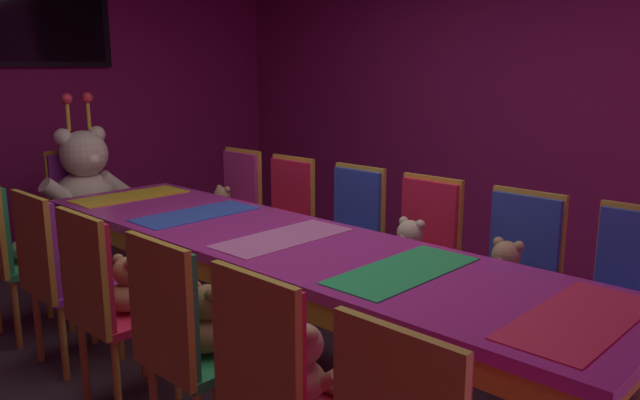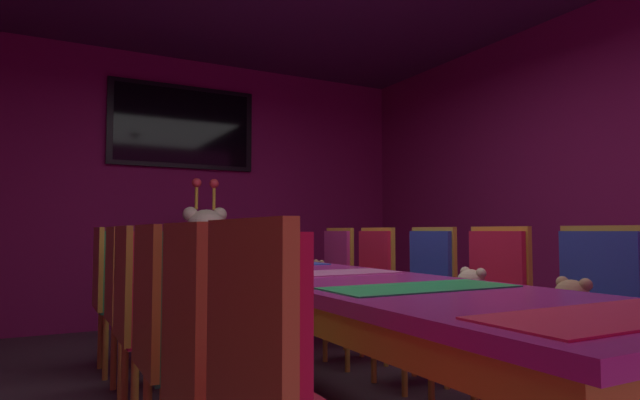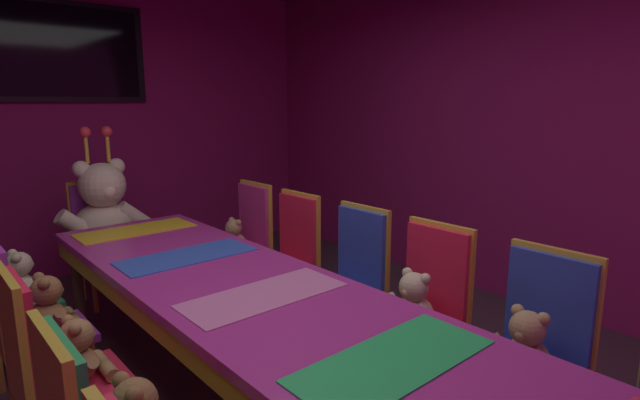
% 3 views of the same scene
% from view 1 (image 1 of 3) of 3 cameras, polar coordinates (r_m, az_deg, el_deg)
% --- Properties ---
extents(ground_plane, '(7.90, 7.90, 0.00)m').
position_cam_1_polar(ground_plane, '(3.56, -3.21, -15.03)').
color(ground_plane, '#3F2D38').
extents(wall_back, '(5.20, 0.12, 2.80)m').
position_cam_1_polar(wall_back, '(5.94, -25.27, 8.82)').
color(wall_back, '#8C1959').
rests_on(wall_back, ground_plane).
extents(wall_right, '(0.12, 6.40, 2.80)m').
position_cam_1_polar(wall_right, '(5.30, 17.87, 9.12)').
color(wall_right, '#8C1959').
rests_on(wall_right, ground_plane).
extents(banquet_table, '(0.90, 3.65, 0.75)m').
position_cam_1_polar(banquet_table, '(3.32, -3.35, -4.86)').
color(banquet_table, '#B22D8C').
rests_on(banquet_table, ground_plane).
extents(chair_left_1, '(0.42, 0.41, 0.98)m').
position_cam_1_polar(chair_left_1, '(2.19, -4.25, -15.89)').
color(chair_left_1, red).
rests_on(chair_left_1, ground_plane).
extents(teddy_left_1, '(0.24, 0.31, 0.30)m').
position_cam_1_polar(teddy_left_1, '(2.29, -1.46, -14.94)').
color(teddy_left_1, tan).
rests_on(teddy_left_1, chair_left_1).
extents(chair_left_2, '(0.42, 0.41, 0.98)m').
position_cam_1_polar(chair_left_2, '(2.60, -12.74, -11.56)').
color(chair_left_2, '#268C4C').
rests_on(chair_left_2, ground_plane).
extents(teddy_left_2, '(0.25, 0.32, 0.30)m').
position_cam_1_polar(teddy_left_2, '(2.67, -10.11, -10.93)').
color(teddy_left_2, olive).
rests_on(teddy_left_2, chair_left_2).
extents(chair_left_3, '(0.42, 0.41, 0.98)m').
position_cam_1_polar(chair_left_3, '(3.11, -19.31, -7.90)').
color(chair_left_3, red).
rests_on(chair_left_3, ground_plane).
extents(teddy_left_3, '(0.23, 0.30, 0.28)m').
position_cam_1_polar(teddy_left_3, '(3.18, -16.97, -7.64)').
color(teddy_left_3, '#9E7247').
rests_on(teddy_left_3, chair_left_3).
extents(chair_left_4, '(0.42, 0.41, 0.98)m').
position_cam_1_polar(chair_left_4, '(3.63, -23.33, -5.37)').
color(chair_left_4, purple).
rests_on(chair_left_4, ground_plane).
extents(teddy_left_4, '(0.25, 0.32, 0.31)m').
position_cam_1_polar(teddy_left_4, '(3.69, -21.25, -5.05)').
color(teddy_left_4, olive).
rests_on(teddy_left_4, chair_left_4).
extents(chair_left_5, '(0.42, 0.41, 0.98)m').
position_cam_1_polar(chair_left_5, '(4.14, -26.72, -3.60)').
color(chair_left_5, '#268C4C').
rests_on(chair_left_5, ground_plane).
extents(teddy_left_5, '(0.25, 0.32, 0.30)m').
position_cam_1_polar(teddy_left_5, '(4.19, -24.85, -3.38)').
color(teddy_left_5, beige).
rests_on(teddy_left_5, chair_left_5).
extents(chair_right_0, '(0.42, 0.41, 0.98)m').
position_cam_1_polar(chair_right_0, '(3.32, 26.56, -7.29)').
color(chair_right_0, '#2D47B2').
rests_on(chair_right_0, ground_plane).
extents(chair_right_1, '(0.42, 0.41, 0.98)m').
position_cam_1_polar(chair_right_1, '(3.49, 17.59, -5.61)').
color(chair_right_1, '#2D47B2').
rests_on(chair_right_1, ground_plane).
extents(teddy_right_1, '(0.25, 0.32, 0.30)m').
position_cam_1_polar(teddy_right_1, '(3.37, 16.48, -6.34)').
color(teddy_right_1, tan).
rests_on(teddy_right_1, chair_right_1).
extents(chair_right_2, '(0.42, 0.41, 0.98)m').
position_cam_1_polar(chair_right_2, '(3.78, 9.39, -3.82)').
color(chair_right_2, red).
rests_on(chair_right_2, ground_plane).
extents(teddy_right_2, '(0.25, 0.32, 0.31)m').
position_cam_1_polar(teddy_right_2, '(3.67, 8.10, -4.39)').
color(teddy_right_2, beige).
rests_on(teddy_right_2, chair_right_2).
extents(chair_right_3, '(0.42, 0.41, 0.98)m').
position_cam_1_polar(chair_right_3, '(4.13, 2.92, -2.31)').
color(chair_right_3, '#2D47B2').
rests_on(chair_right_3, ground_plane).
extents(chair_right_4, '(0.42, 0.41, 0.98)m').
position_cam_1_polar(chair_right_4, '(4.53, -3.13, -1.00)').
color(chair_right_4, red).
rests_on(chair_right_4, ground_plane).
extents(chair_right_5, '(0.42, 0.41, 0.98)m').
position_cam_1_polar(chair_right_5, '(4.97, -7.63, 0.07)').
color(chair_right_5, '#CC338C').
rests_on(chair_right_5, ground_plane).
extents(teddy_right_5, '(0.22, 0.28, 0.26)m').
position_cam_1_polar(teddy_right_5, '(4.89, -8.92, -0.47)').
color(teddy_right_5, tan).
rests_on(teddy_right_5, chair_right_5).
extents(throne_chair, '(0.41, 0.42, 0.98)m').
position_cam_1_polar(throne_chair, '(5.27, -21.18, 0.04)').
color(throne_chair, purple).
rests_on(throne_chair, ground_plane).
extents(king_teddy_bear, '(0.76, 0.59, 0.97)m').
position_cam_1_polar(king_teddy_bear, '(5.08, -20.49, 1.65)').
color(king_teddy_bear, beige).
rests_on(king_teddy_bear, throne_chair).
extents(wall_tv, '(1.50, 0.06, 0.87)m').
position_cam_1_polar(wall_tv, '(5.86, -25.52, 15.15)').
color(wall_tv, black).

